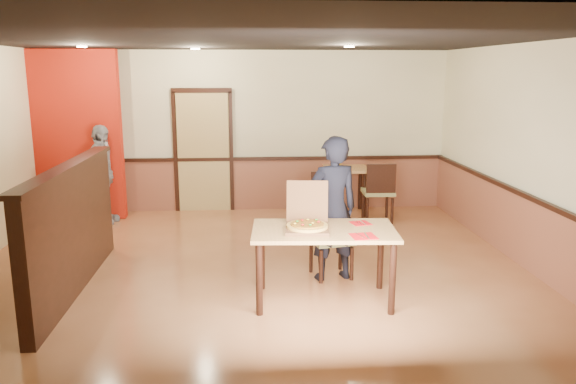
% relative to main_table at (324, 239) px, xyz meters
% --- Properties ---
extents(floor, '(7.00, 7.00, 0.00)m').
position_rel_main_table_xyz_m(floor, '(-0.77, 0.74, -0.70)').
color(floor, '#BD7649').
rests_on(floor, ground).
extents(ceiling, '(7.00, 7.00, 0.00)m').
position_rel_main_table_xyz_m(ceiling, '(-0.77, 0.74, 2.10)').
color(ceiling, black).
rests_on(ceiling, wall_back).
extents(wall_back, '(7.00, 0.00, 7.00)m').
position_rel_main_table_xyz_m(wall_back, '(-0.77, 4.24, 0.70)').
color(wall_back, '#EFEABB').
rests_on(wall_back, floor).
extents(wall_right, '(0.00, 7.00, 7.00)m').
position_rel_main_table_xyz_m(wall_right, '(2.73, 0.74, 0.70)').
color(wall_right, '#EFEABB').
rests_on(wall_right, floor).
extents(wainscot_back, '(7.00, 0.04, 0.90)m').
position_rel_main_table_xyz_m(wainscot_back, '(-0.77, 4.21, -0.25)').
color(wainscot_back, brown).
rests_on(wainscot_back, floor).
extents(chair_rail_back, '(7.00, 0.06, 0.06)m').
position_rel_main_table_xyz_m(chair_rail_back, '(-0.77, 4.19, 0.22)').
color(chair_rail_back, black).
rests_on(chair_rail_back, wall_back).
extents(wainscot_right, '(0.04, 7.00, 0.90)m').
position_rel_main_table_xyz_m(wainscot_right, '(2.70, 0.74, -0.25)').
color(wainscot_right, brown).
rests_on(wainscot_right, floor).
extents(chair_rail_right, '(0.06, 7.00, 0.06)m').
position_rel_main_table_xyz_m(chair_rail_right, '(2.68, 0.74, 0.22)').
color(chair_rail_right, black).
rests_on(chair_rail_right, wall_right).
extents(back_door, '(0.90, 0.06, 2.10)m').
position_rel_main_table_xyz_m(back_door, '(-1.57, 4.20, 0.35)').
color(back_door, tan).
rests_on(back_door, wall_back).
extents(booth_partition, '(0.20, 3.10, 1.44)m').
position_rel_main_table_xyz_m(booth_partition, '(-2.77, 0.54, 0.04)').
color(booth_partition, black).
rests_on(booth_partition, floor).
extents(red_accent_panel, '(1.60, 0.20, 2.78)m').
position_rel_main_table_xyz_m(red_accent_panel, '(-3.67, 3.74, 0.70)').
color(red_accent_panel, '#AD1B0C').
rests_on(red_accent_panel, floor).
extents(spot_a, '(0.14, 0.14, 0.02)m').
position_rel_main_table_xyz_m(spot_a, '(-3.07, 2.54, 2.08)').
color(spot_a, beige).
rests_on(spot_a, ceiling).
extents(spot_b, '(0.14, 0.14, 0.02)m').
position_rel_main_table_xyz_m(spot_b, '(-1.57, 3.24, 2.08)').
color(spot_b, beige).
rests_on(spot_b, ceiling).
extents(spot_c, '(0.14, 0.14, 0.02)m').
position_rel_main_table_xyz_m(spot_c, '(0.63, 2.24, 2.08)').
color(spot_c, beige).
rests_on(spot_c, ceiling).
extents(main_table, '(1.56, 0.96, 0.81)m').
position_rel_main_table_xyz_m(main_table, '(0.00, 0.00, 0.00)').
color(main_table, tan).
rests_on(main_table, floor).
extents(diner_chair, '(0.55, 0.55, 0.94)m').
position_rel_main_table_xyz_m(diner_chair, '(0.18, 0.81, -0.18)').
color(diner_chair, olive).
rests_on(diner_chair, floor).
extents(side_chair_left, '(0.49, 0.49, 0.88)m').
position_rel_main_table_xyz_m(side_chair_left, '(0.43, 3.17, -0.22)').
color(side_chair_left, olive).
rests_on(side_chair_left, floor).
extents(side_chair_right, '(0.51, 0.51, 1.00)m').
position_rel_main_table_xyz_m(side_chair_right, '(1.34, 3.16, -0.16)').
color(side_chair_right, olive).
rests_on(side_chair_right, floor).
extents(side_table, '(0.82, 0.82, 0.81)m').
position_rel_main_table_xyz_m(side_table, '(0.89, 3.79, -0.07)').
color(side_table, tan).
rests_on(side_table, floor).
extents(diner, '(0.71, 0.55, 1.73)m').
position_rel_main_table_xyz_m(diner, '(0.19, 0.66, 0.16)').
color(diner, black).
rests_on(diner, floor).
extents(passerby, '(0.58, 1.01, 1.61)m').
position_rel_main_table_xyz_m(passerby, '(-3.15, 3.43, 0.11)').
color(passerby, gray).
rests_on(passerby, floor).
extents(pizza_box, '(0.50, 0.57, 0.48)m').
position_rel_main_table_xyz_m(pizza_box, '(-0.18, 0.01, 0.17)').
color(pizza_box, brown).
rests_on(pizza_box, main_table).
extents(pizza, '(0.55, 0.55, 0.03)m').
position_rel_main_table_xyz_m(pizza, '(-0.18, -0.04, 0.16)').
color(pizza, gold).
rests_on(pizza, pizza_box).
extents(napkin_near, '(0.27, 0.27, 0.01)m').
position_rel_main_table_xyz_m(napkin_near, '(0.36, -0.30, 0.11)').
color(napkin_near, red).
rests_on(napkin_near, main_table).
extents(napkin_far, '(0.24, 0.24, 0.01)m').
position_rel_main_table_xyz_m(napkin_far, '(0.43, 0.19, 0.11)').
color(napkin_far, red).
rests_on(napkin_far, main_table).
extents(condiment, '(0.06, 0.06, 0.14)m').
position_rel_main_table_xyz_m(condiment, '(0.81, 3.86, 0.18)').
color(condiment, '#95681B').
rests_on(condiment, side_table).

